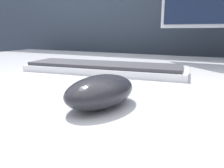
{
  "coord_description": "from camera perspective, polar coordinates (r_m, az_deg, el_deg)",
  "views": [
    {
      "loc": [
        0.08,
        -0.47,
        0.86
      ],
      "look_at": [
        -0.06,
        -0.18,
        0.78
      ],
      "focal_mm": 35.0,
      "sensor_mm": 36.0,
      "label": 1
    }
  ],
  "objects": [
    {
      "name": "partition_panel",
      "position": [
        1.14,
        21.16,
        5.57
      ],
      "size": [
        5.0,
        0.03,
        1.45
      ],
      "color": "#333D4C",
      "rests_on": "ground_plane"
    },
    {
      "name": "keyboard",
      "position": [
        0.57,
        -2.26,
        4.24
      ],
      "size": [
        0.43,
        0.16,
        0.02
      ],
      "rotation": [
        0.0,
        0.0,
        0.11
      ],
      "color": "silver",
      "rests_on": "desk"
    },
    {
      "name": "computer_mouse_near",
      "position": [
        0.31,
        -2.95,
        -1.85
      ],
      "size": [
        0.09,
        0.13,
        0.04
      ],
      "rotation": [
        0.0,
        0.0,
        -0.19
      ],
      "color": "#232328",
      "rests_on": "desk"
    }
  ]
}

